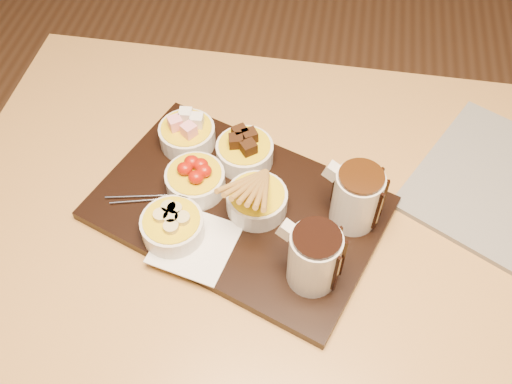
% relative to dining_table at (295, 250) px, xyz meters
% --- Properties ---
extents(ground, '(5.00, 5.00, 0.00)m').
position_rel_dining_table_xyz_m(ground, '(0.00, 0.00, -0.65)').
color(ground, brown).
rests_on(ground, ground).
extents(dining_table, '(1.20, 0.80, 0.75)m').
position_rel_dining_table_xyz_m(dining_table, '(0.00, 0.00, 0.00)').
color(dining_table, '#BE8B46').
rests_on(dining_table, ground).
extents(serving_board, '(0.54, 0.44, 0.02)m').
position_rel_dining_table_xyz_m(serving_board, '(-0.10, -0.00, 0.11)').
color(serving_board, black).
rests_on(serving_board, dining_table).
extents(napkin, '(0.14, 0.14, 0.00)m').
position_rel_dining_table_xyz_m(napkin, '(-0.16, -0.09, 0.12)').
color(napkin, white).
rests_on(napkin, serving_board).
extents(bowl_marshmallows, '(0.10, 0.10, 0.04)m').
position_rel_dining_table_xyz_m(bowl_marshmallows, '(-0.22, 0.12, 0.14)').
color(bowl_marshmallows, silver).
rests_on(bowl_marshmallows, serving_board).
extents(bowl_cake, '(0.10, 0.10, 0.04)m').
position_rel_dining_table_xyz_m(bowl_cake, '(-0.11, 0.10, 0.14)').
color(bowl_cake, silver).
rests_on(bowl_cake, serving_board).
extents(bowl_strawberries, '(0.10, 0.10, 0.04)m').
position_rel_dining_table_xyz_m(bowl_strawberries, '(-0.18, 0.02, 0.14)').
color(bowl_strawberries, silver).
rests_on(bowl_strawberries, serving_board).
extents(bowl_biscotti, '(0.10, 0.10, 0.04)m').
position_rel_dining_table_xyz_m(bowl_biscotti, '(-0.07, -0.00, 0.14)').
color(bowl_biscotti, silver).
rests_on(bowl_biscotti, serving_board).
extents(bowl_bananas, '(0.10, 0.10, 0.04)m').
position_rel_dining_table_xyz_m(bowl_bananas, '(-0.19, -0.07, 0.14)').
color(bowl_bananas, silver).
rests_on(bowl_bananas, serving_board).
extents(pitcher_dark_chocolate, '(0.10, 0.10, 0.10)m').
position_rel_dining_table_xyz_m(pitcher_dark_chocolate, '(0.03, -0.12, 0.17)').
color(pitcher_dark_chocolate, silver).
rests_on(pitcher_dark_chocolate, serving_board).
extents(pitcher_milk_chocolate, '(0.10, 0.10, 0.10)m').
position_rel_dining_table_xyz_m(pitcher_milk_chocolate, '(0.09, 0.00, 0.17)').
color(pitcher_milk_chocolate, silver).
rests_on(pitcher_milk_chocolate, serving_board).
extents(fondue_skewers, '(0.08, 0.26, 0.01)m').
position_rel_dining_table_xyz_m(fondue_skewers, '(-0.20, 0.00, 0.12)').
color(fondue_skewers, silver).
rests_on(fondue_skewers, serving_board).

